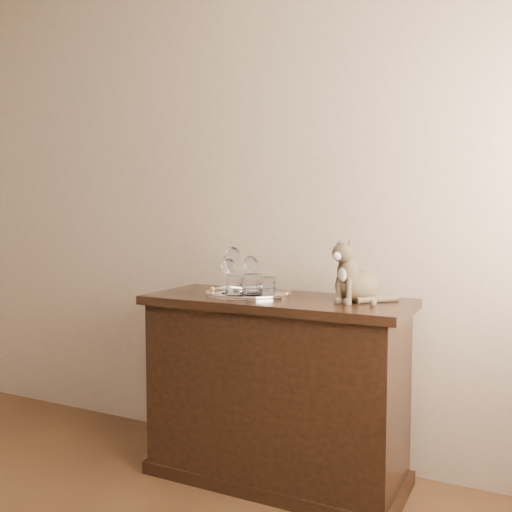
{
  "coord_description": "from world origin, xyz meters",
  "views": [
    {
      "loc": [
        1.67,
        -0.39,
        1.23
      ],
      "look_at": [
        0.49,
        1.95,
        1.03
      ],
      "focal_mm": 40.0,
      "sensor_mm": 36.0,
      "label": 1
    }
  ],
  "objects_px": {
    "wine_glass_c": "(227,275)",
    "wine_glass_d": "(251,274)",
    "tumbler_a": "(253,285)",
    "tumbler_c": "(267,286)",
    "cat": "(357,269)",
    "tray": "(248,294)",
    "wine_glass_a": "(232,268)",
    "sideboard": "(276,389)",
    "tumbler_b": "(235,286)"
  },
  "relations": [
    {
      "from": "sideboard",
      "to": "tray",
      "type": "bearing_deg",
      "value": 176.56
    },
    {
      "from": "sideboard",
      "to": "wine_glass_a",
      "type": "relative_size",
      "value": 5.65
    },
    {
      "from": "wine_glass_c",
      "to": "wine_glass_d",
      "type": "bearing_deg",
      "value": 42.67
    },
    {
      "from": "wine_glass_c",
      "to": "tumbler_c",
      "type": "xyz_separation_m",
      "value": [
        0.18,
        0.05,
        -0.05
      ]
    },
    {
      "from": "tumbler_b",
      "to": "cat",
      "type": "relative_size",
      "value": 0.32
    },
    {
      "from": "wine_glass_a",
      "to": "tumbler_c",
      "type": "height_order",
      "value": "wine_glass_a"
    },
    {
      "from": "wine_glass_c",
      "to": "cat",
      "type": "distance_m",
      "value": 0.6
    },
    {
      "from": "tray",
      "to": "wine_glass_c",
      "type": "distance_m",
      "value": 0.13
    },
    {
      "from": "tray",
      "to": "wine_glass_a",
      "type": "xyz_separation_m",
      "value": [
        -0.12,
        0.06,
        0.11
      ]
    },
    {
      "from": "wine_glass_a",
      "to": "wine_glass_d",
      "type": "xyz_separation_m",
      "value": [
        0.11,
        -0.03,
        -0.02
      ]
    },
    {
      "from": "wine_glass_a",
      "to": "tumbler_a",
      "type": "bearing_deg",
      "value": -31.42
    },
    {
      "from": "wine_glass_d",
      "to": "tumbler_b",
      "type": "bearing_deg",
      "value": -96.43
    },
    {
      "from": "tray",
      "to": "tumbler_b",
      "type": "relative_size",
      "value": 4.49
    },
    {
      "from": "tumbler_b",
      "to": "tumbler_c",
      "type": "relative_size",
      "value": 1.09
    },
    {
      "from": "sideboard",
      "to": "tumbler_c",
      "type": "bearing_deg",
      "value": 168.17
    },
    {
      "from": "tray",
      "to": "cat",
      "type": "distance_m",
      "value": 0.53
    },
    {
      "from": "cat",
      "to": "wine_glass_a",
      "type": "bearing_deg",
      "value": -163.18
    },
    {
      "from": "sideboard",
      "to": "wine_glass_a",
      "type": "bearing_deg",
      "value": 165.58
    },
    {
      "from": "tumbler_a",
      "to": "tumbler_c",
      "type": "bearing_deg",
      "value": 41.17
    },
    {
      "from": "tumbler_b",
      "to": "tumbler_c",
      "type": "xyz_separation_m",
      "value": [
        0.12,
        0.1,
        -0.0
      ]
    },
    {
      "from": "sideboard",
      "to": "wine_glass_d",
      "type": "height_order",
      "value": "wine_glass_d"
    },
    {
      "from": "tray",
      "to": "wine_glass_c",
      "type": "relative_size",
      "value": 2.29
    },
    {
      "from": "wine_glass_a",
      "to": "tumbler_b",
      "type": "distance_m",
      "value": 0.19
    },
    {
      "from": "wine_glass_c",
      "to": "wine_glass_d",
      "type": "height_order",
      "value": "wine_glass_c"
    },
    {
      "from": "tray",
      "to": "cat",
      "type": "relative_size",
      "value": 1.44
    },
    {
      "from": "tray",
      "to": "wine_glass_d",
      "type": "height_order",
      "value": "wine_glass_d"
    },
    {
      "from": "tumbler_c",
      "to": "tray",
      "type": "bearing_deg",
      "value": -178.75
    },
    {
      "from": "tumbler_a",
      "to": "cat",
      "type": "distance_m",
      "value": 0.47
    },
    {
      "from": "cat",
      "to": "wine_glass_c",
      "type": "bearing_deg",
      "value": -153.35
    },
    {
      "from": "wine_glass_d",
      "to": "tumbler_b",
      "type": "xyz_separation_m",
      "value": [
        -0.01,
        -0.13,
        -0.04
      ]
    },
    {
      "from": "tray",
      "to": "tumbler_c",
      "type": "bearing_deg",
      "value": 1.25
    },
    {
      "from": "tray",
      "to": "wine_glass_a",
      "type": "relative_size",
      "value": 1.88
    },
    {
      "from": "sideboard",
      "to": "tumbler_a",
      "type": "relative_size",
      "value": 12.33
    },
    {
      "from": "wine_glass_d",
      "to": "tumbler_b",
      "type": "relative_size",
      "value": 1.94
    },
    {
      "from": "tumbler_b",
      "to": "tumbler_c",
      "type": "bearing_deg",
      "value": 39.7
    },
    {
      "from": "tumbler_c",
      "to": "cat",
      "type": "height_order",
      "value": "cat"
    },
    {
      "from": "wine_glass_d",
      "to": "tumbler_b",
      "type": "distance_m",
      "value": 0.14
    },
    {
      "from": "tumbler_a",
      "to": "tumbler_b",
      "type": "xyz_separation_m",
      "value": [
        -0.07,
        -0.05,
        -0.0
      ]
    },
    {
      "from": "tray",
      "to": "wine_glass_c",
      "type": "height_order",
      "value": "wine_glass_c"
    },
    {
      "from": "tumbler_b",
      "to": "wine_glass_d",
      "type": "bearing_deg",
      "value": 83.57
    },
    {
      "from": "tumbler_b",
      "to": "tumbler_c",
      "type": "height_order",
      "value": "tumbler_b"
    },
    {
      "from": "tumbler_c",
      "to": "wine_glass_a",
      "type": "bearing_deg",
      "value": 164.95
    },
    {
      "from": "wine_glass_c",
      "to": "cat",
      "type": "bearing_deg",
      "value": 8.93
    },
    {
      "from": "wine_glass_a",
      "to": "cat",
      "type": "distance_m",
      "value": 0.62
    },
    {
      "from": "tumbler_a",
      "to": "tumbler_c",
      "type": "distance_m",
      "value": 0.07
    },
    {
      "from": "sideboard",
      "to": "wine_glass_a",
      "type": "xyz_separation_m",
      "value": [
        -0.27,
        0.07,
        0.54
      ]
    },
    {
      "from": "tray",
      "to": "wine_glass_a",
      "type": "distance_m",
      "value": 0.17
    },
    {
      "from": "tumbler_a",
      "to": "tumbler_c",
      "type": "relative_size",
      "value": 1.19
    },
    {
      "from": "tray",
      "to": "tumbler_c",
      "type": "height_order",
      "value": "tumbler_c"
    },
    {
      "from": "tray",
      "to": "sideboard",
      "type": "bearing_deg",
      "value": -3.44
    }
  ]
}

